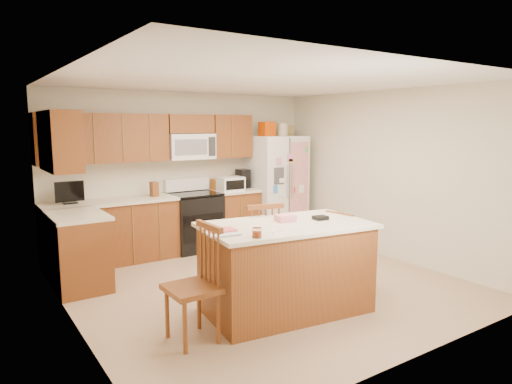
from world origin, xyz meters
TOP-DOWN VIEW (x-y plane):
  - ground at (0.00, 0.00)m, footprint 4.50×4.50m
  - room_shell at (0.00, 0.00)m, footprint 4.60×4.60m
  - cabinetry at (-0.98, 1.79)m, footprint 3.36×1.56m
  - stove at (0.00, 1.94)m, footprint 0.76×0.65m
  - refrigerator at (1.57, 1.87)m, footprint 0.90×0.79m
  - island at (-0.27, -0.82)m, footprint 1.90×1.23m
  - windsor_chair_left at (-1.39, -0.90)m, footprint 0.45×0.48m
  - windsor_chair_back at (-0.17, -0.19)m, footprint 0.56×0.54m
  - windsor_chair_right at (0.71, -0.73)m, footprint 0.45×0.46m

SIDE VIEW (x-z plane):
  - ground at x=0.00m, z-range 0.00..0.00m
  - windsor_chair_right at x=0.71m, z-range -0.03..0.95m
  - stove at x=0.00m, z-range -0.09..1.04m
  - island at x=-0.27m, z-range -0.04..1.01m
  - windsor_chair_left at x=-1.39m, z-range -0.03..1.06m
  - windsor_chair_back at x=-0.17m, z-range -0.03..1.06m
  - cabinetry at x=-0.98m, z-range -0.16..1.99m
  - refrigerator at x=1.57m, z-range -0.10..1.94m
  - room_shell at x=0.00m, z-range 0.18..2.70m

